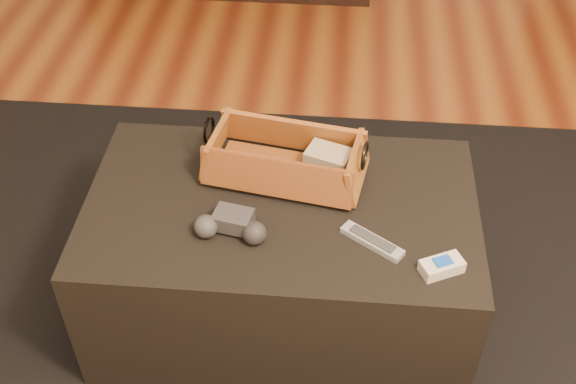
# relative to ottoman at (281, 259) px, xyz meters

# --- Properties ---
(area_rug) EXTENTS (2.60, 2.00, 0.01)m
(area_rug) POSITION_rel_ottoman_xyz_m (-0.00, -0.05, -0.22)
(area_rug) COLOR black
(area_rug) RESTS_ON floor
(ottoman) EXTENTS (1.00, 0.60, 0.42)m
(ottoman) POSITION_rel_ottoman_xyz_m (0.00, 0.00, 0.00)
(ottoman) COLOR black
(ottoman) RESTS_ON area_rug
(tv_remote) EXTENTS (0.22, 0.06, 0.02)m
(tv_remote) POSITION_rel_ottoman_xyz_m (-0.02, 0.10, 0.24)
(tv_remote) COLOR black
(tv_remote) RESTS_ON wicker_basket
(cloth_bundle) EXTENTS (0.13, 0.11, 0.06)m
(cloth_bundle) POSITION_rel_ottoman_xyz_m (0.11, 0.13, 0.26)
(cloth_bundle) COLOR tan
(cloth_bundle) RESTS_ON wicker_basket
(wicker_basket) EXTENTS (0.44, 0.28, 0.15)m
(wicker_basket) POSITION_rel_ottoman_xyz_m (0.00, 0.11, 0.26)
(wicker_basket) COLOR brown
(wicker_basket) RESTS_ON ottoman
(game_controller) EXTENTS (0.18, 0.11, 0.06)m
(game_controller) POSITION_rel_ottoman_xyz_m (-0.11, -0.12, 0.24)
(game_controller) COLOR #2D2E30
(game_controller) RESTS_ON ottoman
(silver_remote) EXTENTS (0.16, 0.12, 0.02)m
(silver_remote) POSITION_rel_ottoman_xyz_m (0.23, -0.12, 0.22)
(silver_remote) COLOR #9DA0A4
(silver_remote) RESTS_ON ottoman
(cream_gadget) EXTENTS (0.11, 0.09, 0.04)m
(cream_gadget) POSITION_rel_ottoman_xyz_m (0.39, -0.19, 0.23)
(cream_gadget) COLOR beige
(cream_gadget) RESTS_ON ottoman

